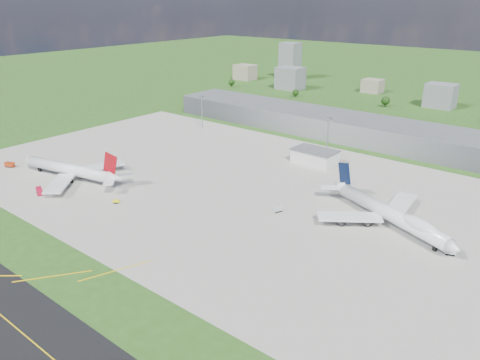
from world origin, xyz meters
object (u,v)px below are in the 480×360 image
Objects in this scene: airliner_red_twin at (72,170)px; crash_tender at (10,165)px; airliner_blue_quad at (390,214)px; van_white_near at (278,210)px; tug_yellow at (116,202)px; van_white_far at (450,252)px; fire_truck at (39,191)px.

airliner_red_twin is 49.72m from crash_tender.
airliner_blue_quad reaches higher than van_white_near.
van_white_near is at bearing -4.47° from tug_yellow.
van_white_near is 77.49m from van_white_far.
airliner_blue_quad is 15.54× the size of van_white_far.
airliner_red_twin is 20.25× the size of tug_yellow.
fire_truck is at bearing 167.69° from tug_yellow.
van_white_far is at bearing -8.03° from crash_tender.
airliner_blue_quad is 11.72× the size of crash_tender.
fire_truck is (5.34, -23.32, -3.85)m from airliner_red_twin.
airliner_blue_quad is 31.23m from van_white_far.
crash_tender reaches higher than tug_yellow.
airliner_red_twin is at bearing 137.41° from tug_yellow.
airliner_red_twin is 14.46× the size of van_white_near.
crash_tender is at bearing -137.67° from airliner_blue_quad.
crash_tender is 170.52m from van_white_near.
airliner_red_twin reaches higher than van_white_far.
airliner_blue_quad reaches higher than van_white_far.
van_white_far is at bearing 5.66° from airliner_blue_quad.
crash_tender reaches higher than van_white_far.
van_white_near is (68.84, 42.46, 0.36)m from tug_yellow.
airliner_blue_quad reaches higher than tug_yellow.
airliner_red_twin reaches higher than airliner_blue_quad.
tug_yellow is (40.95, 18.08, -0.74)m from fire_truck.
van_white_near is (109.79, 60.54, -0.38)m from fire_truck.
airliner_blue_quad is at bearing -7.75° from tug_yellow.
airliner_red_twin reaches higher than tug_yellow.
airliner_blue_quad reaches higher than fire_truck.
crash_tender reaches higher than van_white_near.
crash_tender is at bearing 173.28° from van_white_far.
airliner_blue_quad is at bearing 140.90° from van_white_far.
tug_yellow is (94.19, 7.54, -0.65)m from crash_tender.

